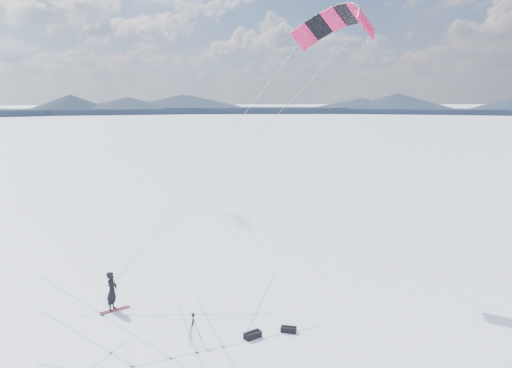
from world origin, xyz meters
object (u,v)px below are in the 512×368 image
object	(u,v)px
gear_bag_a	(253,335)
gear_bag_b	(289,329)
snowboard	(115,310)
tripod	(193,324)
snowkiter	(113,310)

from	to	relation	value
gear_bag_a	gear_bag_b	distance (m)	1.61
snowboard	tripod	distance (m)	5.12
tripod	snowkiter	bearing A→B (deg)	130.22
tripod	gear_bag_a	size ratio (longest dim) A/B	1.53
tripod	gear_bag_b	xyz separation A→B (m)	(3.98, -0.39, -0.66)
snowkiter	gear_bag_b	xyz separation A→B (m)	(6.99, -4.61, 0.13)
snowboard	gear_bag_a	world-z (taller)	gear_bag_a
tripod	gear_bag_a	world-z (taller)	tripod
gear_bag_a	gear_bag_b	size ratio (longest dim) A/B	1.12
gear_bag_b	tripod	bearing A→B (deg)	-154.17
gear_bag_a	snowboard	bearing A→B (deg)	119.66
snowboard	gear_bag_b	distance (m)	8.26
snowkiter	tripod	bearing A→B (deg)	-121.21
tripod	gear_bag_b	bearing A→B (deg)	-0.99
snowkiter	gear_bag_a	bearing A→B (deg)	-107.67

